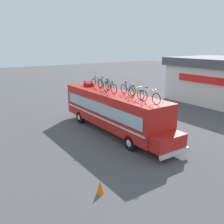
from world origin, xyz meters
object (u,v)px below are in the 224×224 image
bus (114,109)px  rooftop_bicycle_1 (97,82)px  rooftop_bicycle_3 (110,87)px  rooftop_bicycle_4 (128,89)px  rooftop_bicycle_5 (136,93)px  traffic_cone (100,187)px  rooftop_bicycle_6 (150,97)px  luggage_bag_2 (89,85)px  rooftop_bicycle_2 (104,84)px  luggage_bag_1 (88,83)px

bus → rooftop_bicycle_1: size_ratio=6.97×
rooftop_bicycle_3 → rooftop_bicycle_4: 1.47m
rooftop_bicycle_5 → rooftop_bicycle_3: bearing=-175.6°
rooftop_bicycle_1 → traffic_cone: (9.03, -5.35, -3.03)m
rooftop_bicycle_5 → rooftop_bicycle_6: rooftop_bicycle_6 is taller
luggage_bag_2 → rooftop_bicycle_4: size_ratio=0.44×
bus → rooftop_bicycle_3: rooftop_bicycle_3 is taller
luggage_bag_2 → rooftop_bicycle_2: size_ratio=0.40×
bus → rooftop_bicycle_4: (1.15, 0.40, 1.61)m
rooftop_bicycle_4 → luggage_bag_2: bearing=-174.0°
rooftop_bicycle_6 → luggage_bag_2: bearing=-179.7°
luggage_bag_2 → rooftop_bicycle_3: (3.31, -0.13, 0.25)m
rooftop_bicycle_2 → rooftop_bicycle_4: bearing=3.9°
rooftop_bicycle_2 → rooftop_bicycle_5: rooftop_bicycle_2 is taller
rooftop_bicycle_6 → luggage_bag_1: bearing=177.7°
rooftop_bicycle_2 → traffic_cone: bearing=-34.2°
luggage_bag_2 → rooftop_bicycle_1: bearing=35.3°
rooftop_bicycle_4 → rooftop_bicycle_5: size_ratio=1.02×
rooftop_bicycle_6 → rooftop_bicycle_4: bearing=170.2°
rooftop_bicycle_1 → rooftop_bicycle_2: 1.33m
rooftop_bicycle_3 → rooftop_bicycle_4: size_ratio=1.07×
traffic_cone → rooftop_bicycle_6: bearing=115.1°
bus → luggage_bag_2: size_ratio=15.77×
rooftop_bicycle_2 → rooftop_bicycle_5: (4.04, -0.23, -0.04)m
luggage_bag_2 → traffic_cone: 11.17m
bus → rooftop_bicycle_1: (-2.90, 0.34, 1.60)m
luggage_bag_1 → rooftop_bicycle_3: size_ratio=0.32×
bus → rooftop_bicycle_2: rooftop_bicycle_2 is taller
bus → rooftop_bicycle_4: size_ratio=6.88×
luggage_bag_1 → rooftop_bicycle_3: (4.13, -0.49, 0.25)m
rooftop_bicycle_1 → rooftop_bicycle_2: rooftop_bicycle_2 is taller
luggage_bag_2 → rooftop_bicycle_4: bearing=6.0°
rooftop_bicycle_1 → rooftop_bicycle_3: bearing=-11.4°
rooftop_bicycle_1 → luggage_bag_1: bearing=-177.5°
bus → rooftop_bicycle_5: size_ratio=7.00×
traffic_cone → rooftop_bicycle_4: bearing=132.6°
luggage_bag_1 → rooftop_bicycle_6: bearing=-2.3°
rooftop_bicycle_2 → traffic_cone: (7.71, -5.23, -3.06)m
rooftop_bicycle_4 → rooftop_bicycle_5: bearing=-17.4°
rooftop_bicycle_1 → rooftop_bicycle_6: bearing=-3.3°
bus → rooftop_bicycle_2: size_ratio=6.26×
rooftop_bicycle_2 → rooftop_bicycle_6: bearing=-2.9°
rooftop_bicycle_1 → traffic_cone: bearing=-30.7°
bus → traffic_cone: 8.05m
luggage_bag_1 → rooftop_bicycle_4: bearing=1.4°
rooftop_bicycle_2 → rooftop_bicycle_6: (5.38, -0.27, -0.02)m
luggage_bag_2 → rooftop_bicycle_5: rooftop_bicycle_5 is taller
rooftop_bicycle_4 → traffic_cone: size_ratio=2.73×
rooftop_bicycle_5 → rooftop_bicycle_6: size_ratio=0.91×
rooftop_bicycle_2 → rooftop_bicycle_6: 5.39m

